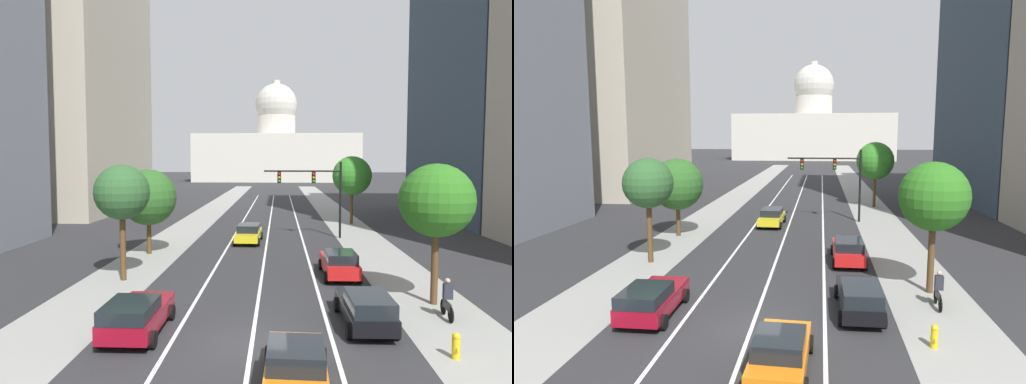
{
  "view_description": "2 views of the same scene",
  "coord_description": "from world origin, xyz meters",
  "views": [
    {
      "loc": [
        0.97,
        -15.94,
        6.66
      ],
      "look_at": [
        -1.31,
        29.02,
        3.52
      ],
      "focal_mm": 31.9,
      "sensor_mm": 36.0,
      "label": 1
    },
    {
      "loc": [
        2.7,
        -16.49,
        7.73
      ],
      "look_at": [
        -2.02,
        23.72,
        2.51
      ],
      "focal_mm": 30.51,
      "sensor_mm": 36.0,
      "label": 2
    }
  ],
  "objects": [
    {
      "name": "street_tree_far_right",
      "position": [
        8.15,
        5.1,
        4.81
      ],
      "size": [
        3.38,
        3.38,
        6.52
      ],
      "color": "#51381E",
      "rests_on": "ground"
    },
    {
      "name": "ground_plane",
      "position": [
        0.0,
        40.0,
        0.0
      ],
      "size": [
        400.0,
        400.0,
        0.0
      ],
      "primitive_type": "plane",
      "color": "#2B2B2D"
    },
    {
      "name": "sidewalk_right",
      "position": [
        7.95,
        35.0,
        0.01
      ],
      "size": [
        4.08,
        130.0,
        0.01
      ],
      "primitive_type": "cube",
      "color": "gray",
      "rests_on": "ground"
    },
    {
      "name": "car_orange",
      "position": [
        1.47,
        -3.12,
        0.74
      ],
      "size": [
        2.09,
        4.17,
        1.44
      ],
      "rotation": [
        0.0,
        0.0,
        1.54
      ],
      "color": "orange",
      "rests_on": "ground"
    },
    {
      "name": "car_crimson",
      "position": [
        -4.43,
        0.7,
        0.8
      ],
      "size": [
        2.12,
        4.35,
        1.51
      ],
      "rotation": [
        0.0,
        0.0,
        1.58
      ],
      "color": "maroon",
      "rests_on": "ground"
    },
    {
      "name": "car_red",
      "position": [
        4.43,
        9.85,
        0.8
      ],
      "size": [
        2.03,
        4.6,
        1.55
      ],
      "rotation": [
        0.0,
        0.0,
        1.58
      ],
      "color": "red",
      "rests_on": "ground"
    },
    {
      "name": "traffic_signal_mast",
      "position": [
        4.17,
        23.0,
        4.48
      ],
      "size": [
        6.62,
        0.39,
        6.54
      ],
      "color": "black",
      "rests_on": "ground"
    },
    {
      "name": "capitol_building",
      "position": [
        0.0,
        131.99,
        9.77
      ],
      "size": [
        51.38,
        23.7,
        32.26
      ],
      "color": "beige",
      "rests_on": "ground"
    },
    {
      "name": "office_tower_far_left",
      "position": [
        -29.81,
        42.54,
        25.15
      ],
      "size": [
        22.39,
        25.05,
        50.23
      ],
      "color": "#B7AD99",
      "rests_on": "ground"
    },
    {
      "name": "sidewalk_left",
      "position": [
        -7.95,
        35.0,
        0.01
      ],
      "size": [
        4.08,
        130.0,
        0.01
      ],
      "primitive_type": "cube",
      "color": "gray",
      "rests_on": "ground"
    },
    {
      "name": "street_tree_mid_right",
      "position": [
        8.56,
        31.78,
        5.05
      ],
      "size": [
        4.07,
        4.07,
        7.1
      ],
      "color": "#51381E",
      "rests_on": "ground"
    },
    {
      "name": "lane_stripe_left",
      "position": [
        -2.95,
        25.0,
        0.01
      ],
      "size": [
        0.16,
        90.0,
        0.01
      ],
      "primitive_type": "cube",
      "color": "white",
      "rests_on": "ground"
    },
    {
      "name": "fire_hydrant",
      "position": [
        6.91,
        -0.81,
        0.46
      ],
      "size": [
        0.26,
        0.35,
        0.91
      ],
      "color": "yellow",
      "rests_on": "ground"
    },
    {
      "name": "street_tree_near_left",
      "position": [
        -8.26,
        15.67,
        4.04
      ],
      "size": [
        3.97,
        3.97,
        6.04
      ],
      "color": "#51381E",
      "rests_on": "ground"
    },
    {
      "name": "lane_stripe_center",
      "position": [
        0.0,
        25.0,
        0.01
      ],
      "size": [
        0.16,
        90.0,
        0.01
      ],
      "primitive_type": "cube",
      "color": "white",
      "rests_on": "ground"
    },
    {
      "name": "lane_stripe_right",
      "position": [
        2.95,
        25.0,
        0.01
      ],
      "size": [
        0.16,
        90.0,
        0.01
      ],
      "primitive_type": "cube",
      "color": "white",
      "rests_on": "ground"
    },
    {
      "name": "cyclist",
      "position": [
        8.06,
        3.17,
        0.85
      ],
      "size": [
        0.37,
        1.7,
        1.72
      ],
      "rotation": [
        0.0,
        0.0,
        1.52
      ],
      "color": "black",
      "rests_on": "ground"
    },
    {
      "name": "car_yellow",
      "position": [
        -1.48,
        20.5,
        0.78
      ],
      "size": [
        2.18,
        4.69,
        1.48
      ],
      "rotation": [
        0.0,
        0.0,
        1.54
      ],
      "color": "yellow",
      "rests_on": "ground"
    },
    {
      "name": "car_black",
      "position": [
        4.44,
        2.0,
        0.79
      ],
      "size": [
        2.01,
        4.63,
        1.5
      ],
      "rotation": [
        0.0,
        0.0,
        1.59
      ],
      "color": "black",
      "rests_on": "ground"
    },
    {
      "name": "street_tree_mid_left",
      "position": [
        -7.66,
        8.54,
        4.87
      ],
      "size": [
        3.04,
        3.04,
        6.44
      ],
      "color": "#51381E",
      "rests_on": "ground"
    }
  ]
}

